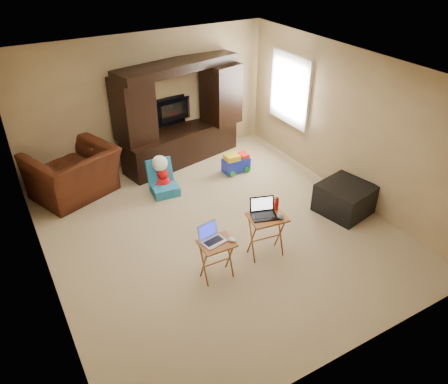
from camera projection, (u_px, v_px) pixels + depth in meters
floor at (218, 229)px, 6.89m from camera, size 5.50×5.50×0.00m
ceiling at (216, 72)px, 5.57m from camera, size 5.50×5.50×0.00m
wall_back at (146, 100)px, 8.25m from camera, size 5.00×0.00×5.00m
wall_front at (356, 274)px, 4.20m from camera, size 5.00×0.00×5.00m
wall_left at (33, 208)px, 5.17m from camera, size 0.00×5.50×5.50m
wall_right at (348, 124)px, 7.28m from camera, size 0.00×5.50×5.50m
window_pane at (291, 89)px, 8.34m from camera, size 0.00×1.20×1.20m
window_frame at (290, 90)px, 8.33m from camera, size 0.06×1.14×1.34m
entertainment_center at (180, 114)px, 8.36m from camera, size 2.51×1.10×1.99m
television at (175, 112)px, 8.55m from camera, size 1.02×0.26×0.58m
recliner at (73, 173)px, 7.53m from camera, size 1.66×1.56×0.86m
child_rocker at (164, 179)px, 7.64m from camera, size 0.50×0.56×0.61m
plush_toy at (163, 179)px, 7.78m from camera, size 0.39×0.33×0.44m
push_toy at (236, 162)px, 8.38m from camera, size 0.53×0.39×0.39m
ottoman at (345, 198)px, 7.19m from camera, size 0.91×0.91×0.50m
tray_table_left at (217, 260)px, 5.82m from camera, size 0.46×0.37×0.59m
tray_table_right at (266, 236)px, 6.21m from camera, size 0.56×0.48×0.66m
laptop_left at (214, 235)px, 5.61m from camera, size 0.35×0.31×0.24m
laptop_right at (265, 209)px, 5.97m from camera, size 0.42×0.38×0.24m
mouse_left at (232, 240)px, 5.68m from camera, size 0.11×0.14×0.05m
mouse_right at (280, 217)px, 5.98m from camera, size 0.10×0.14×0.06m
water_bottle at (276, 204)px, 6.12m from camera, size 0.07×0.07×0.20m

